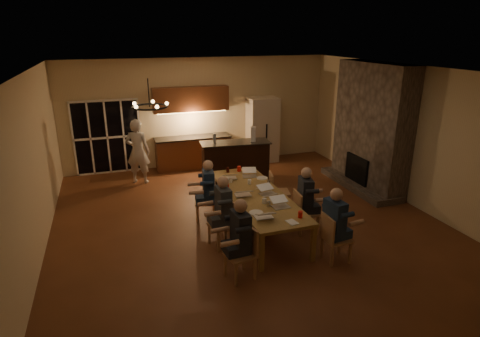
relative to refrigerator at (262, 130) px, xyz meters
name	(u,v)px	position (x,y,z in m)	size (l,w,h in m)	color
floor	(250,225)	(-1.90, -4.15, -1.00)	(9.00, 9.00, 0.00)	brown
back_wall	(199,112)	(-1.90, 0.37, 0.60)	(8.00, 0.04, 3.20)	beige
left_wall	(27,175)	(-5.92, -4.15, 0.60)	(0.04, 9.00, 3.20)	beige
right_wall	(415,137)	(2.12, -4.15, 0.60)	(0.04, 9.00, 3.20)	beige
ceiling	(251,70)	(-1.90, -4.15, 2.22)	(8.00, 9.00, 0.04)	white
french_doors	(107,137)	(-4.60, 0.32, 0.05)	(1.86, 0.08, 2.10)	black
fireplace	(371,127)	(1.80, -2.95, 0.60)	(0.58, 2.50, 3.20)	#665A50
kitchenette	(192,128)	(-2.20, 0.05, 0.20)	(2.24, 0.68, 2.40)	brown
refrigerator	(262,130)	(0.00, 0.00, 0.00)	(0.90, 0.68, 2.00)	beige
dining_table	(256,210)	(-1.81, -4.23, -0.62)	(1.10, 3.27, 0.75)	#A67B42
bar_island	(235,161)	(-1.34, -1.40, -0.46)	(1.87, 0.68, 1.08)	black
chair_left_near	(240,254)	(-2.70, -5.88, -0.55)	(0.44, 0.44, 0.89)	tan
chair_left_mid	(222,224)	(-2.69, -4.76, -0.55)	(0.44, 0.44, 0.89)	tan
chair_left_far	(205,201)	(-2.72, -3.57, -0.55)	(0.44, 0.44, 0.89)	tan
chair_right_near	(337,238)	(-0.91, -5.91, -0.55)	(0.44, 0.44, 0.89)	tan
chair_right_mid	(306,212)	(-0.92, -4.77, -0.55)	(0.44, 0.44, 0.89)	tan
chair_right_far	(279,192)	(-0.99, -3.61, -0.55)	(0.44, 0.44, 0.89)	tan
person_left_near	(241,238)	(-2.67, -5.80, -0.31)	(0.60, 0.60, 1.38)	#21222A
person_right_near	(334,225)	(-0.97, -5.87, -0.31)	(0.60, 0.60, 1.38)	navy
person_left_mid	(223,211)	(-2.64, -4.69, -0.31)	(0.60, 0.60, 1.38)	#3A4045
person_right_mid	(305,200)	(-0.94, -4.73, -0.31)	(0.60, 0.60, 1.38)	#21222A
person_left_far	(209,191)	(-2.66, -3.66, -0.31)	(0.60, 0.60, 1.38)	navy
standing_person	(138,151)	(-3.86, -0.78, -0.12)	(0.64, 0.42, 1.75)	silver
chandelier	(150,107)	(-3.87, -4.79, 1.75)	(0.58, 0.58, 0.03)	black
laptop_a	(264,212)	(-2.07, -5.32, -0.14)	(0.32, 0.28, 0.23)	silver
laptop_b	(281,202)	(-1.60, -5.01, -0.14)	(0.32, 0.28, 0.23)	silver
laptop_c	(243,190)	(-2.09, -4.23, -0.14)	(0.32, 0.28, 0.23)	silver
laptop_d	(268,189)	(-1.59, -4.34, -0.14)	(0.32, 0.28, 0.23)	silver
laptop_e	(229,174)	(-2.06, -3.21, -0.14)	(0.32, 0.28, 0.23)	silver
laptop_f	(250,172)	(-1.59, -3.23, -0.14)	(0.32, 0.28, 0.23)	silver
mug_front	(264,201)	(-1.83, -4.74, -0.20)	(0.08, 0.08, 0.10)	white
mug_mid	(249,182)	(-1.75, -3.67, -0.20)	(0.08, 0.08, 0.10)	white
mug_back	(231,180)	(-2.11, -3.44, -0.20)	(0.07, 0.07, 0.10)	white
redcup_near	(300,215)	(-1.45, -5.53, -0.19)	(0.08, 0.08, 0.12)	red
redcup_mid	(227,186)	(-2.29, -3.76, -0.19)	(0.08, 0.08, 0.12)	red
redcup_far	(239,169)	(-1.70, -2.80, -0.19)	(0.09, 0.09, 0.12)	red
can_silver	(269,204)	(-1.81, -4.91, -0.19)	(0.07, 0.07, 0.12)	#B2B2B7
can_cola	(228,170)	(-1.97, -2.79, -0.19)	(0.07, 0.07, 0.12)	#3F0F0C
can_right	(269,183)	(-1.39, -3.90, -0.19)	(0.07, 0.07, 0.12)	#B2B2B7
plate_near	(280,200)	(-1.48, -4.71, -0.24)	(0.24, 0.24, 0.02)	white
plate_left	(256,213)	(-2.13, -5.11, -0.24)	(0.26, 0.26, 0.02)	white
plate_far	(262,178)	(-1.36, -3.44, -0.24)	(0.25, 0.25, 0.02)	white
notepad	(292,222)	(-1.67, -5.66, -0.24)	(0.16, 0.22, 0.01)	white
bar_bottle	(214,138)	(-1.89, -1.28, 0.20)	(0.09, 0.09, 0.24)	#99999E
bar_blender	(253,134)	(-0.86, -1.50, 0.28)	(0.13, 0.13, 0.40)	silver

